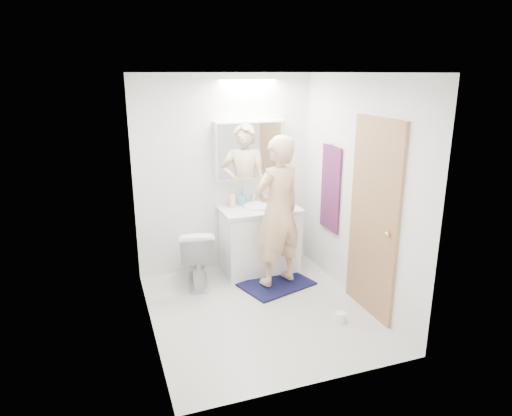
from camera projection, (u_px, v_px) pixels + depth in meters
name	position (u px, v px, depth m)	size (l,w,h in m)	color
floor	(259.00, 310.00, 4.79)	(2.50, 2.50, 0.00)	silver
ceiling	(260.00, 73.00, 4.11)	(2.50, 2.50, 0.00)	white
wall_back	(225.00, 175.00, 5.58)	(2.50, 2.50, 0.00)	white
wall_front	(318.00, 245.00, 3.32)	(2.50, 2.50, 0.00)	white
wall_left	(145.00, 212.00, 4.10)	(2.50, 2.50, 0.00)	white
wall_right	(358.00, 191.00, 4.80)	(2.50, 2.50, 0.00)	white
vanity_cabinet	(259.00, 241.00, 5.67)	(0.90, 0.55, 0.78)	white
countertop	(260.00, 209.00, 5.55)	(0.95, 0.58, 0.04)	white
sink_basin	(259.00, 206.00, 5.56)	(0.36, 0.36, 0.03)	white
faucet	(254.00, 197.00, 5.72)	(0.02, 0.02, 0.16)	silver
medicine_cabinet	(250.00, 150.00, 5.52)	(0.88, 0.14, 0.70)	white
mirror_panel	(252.00, 151.00, 5.45)	(0.84, 0.01, 0.66)	silver
toilet	(197.00, 256.00, 5.31)	(0.39, 0.69, 0.70)	white
bath_rug	(277.00, 284.00, 5.36)	(0.80, 0.55, 0.02)	#13123B
person	(278.00, 212.00, 5.10)	(0.63, 0.41, 1.71)	#DEB485
door	(374.00, 219.00, 4.54)	(0.04, 0.80, 2.00)	tan
door_knob	(388.00, 234.00, 4.27)	(0.06, 0.06, 0.06)	gold
towel	(330.00, 189.00, 5.32)	(0.02, 0.42, 1.00)	#14223E
towel_hook	(332.00, 144.00, 5.17)	(0.02, 0.02, 0.07)	silver
soap_bottle_a	(232.00, 199.00, 5.55)	(0.08, 0.08, 0.20)	beige
soap_bottle_b	(242.00, 198.00, 5.63)	(0.09, 0.09, 0.19)	#548FB5
toothbrush_cup	(272.00, 199.00, 5.74)	(0.11, 0.11, 0.10)	#3D46B8
toilet_paper_roll	(340.00, 317.00, 4.57)	(0.11, 0.11, 0.10)	white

